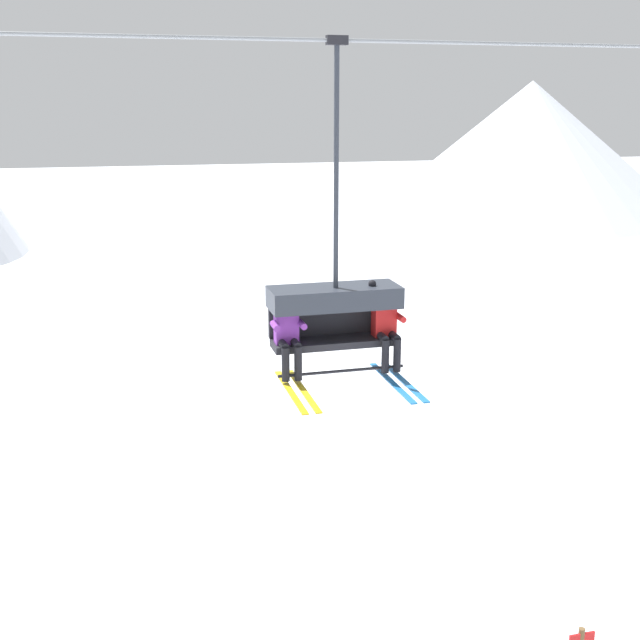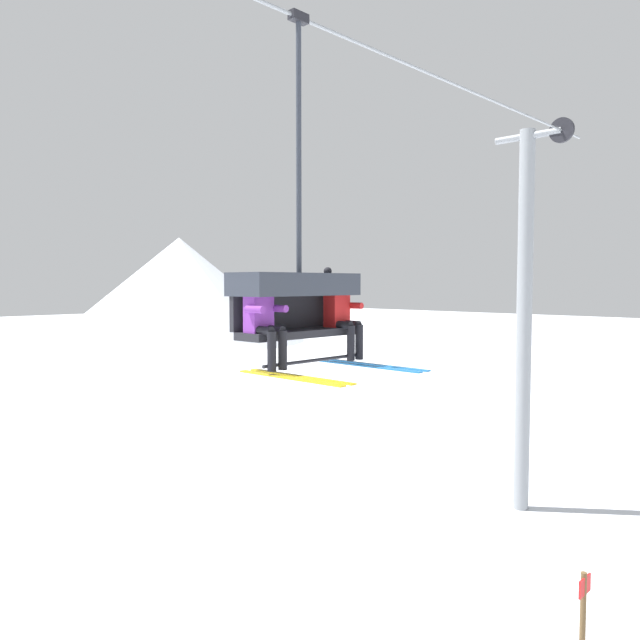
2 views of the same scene
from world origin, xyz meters
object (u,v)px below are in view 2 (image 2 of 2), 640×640
(lift_tower_far, at_px, (525,313))
(skier_purple, at_px, (265,320))
(trail_sign, at_px, (583,623))
(chairlift_chair, at_px, (295,290))
(skier_red, at_px, (343,314))

(lift_tower_far, distance_m, skier_purple, 9.01)
(skier_purple, relative_size, trail_sign, 1.06)
(chairlift_chair, xyz_separation_m, trail_sign, (2.48, -2.94, -4.44))
(chairlift_chair, height_order, skier_red, chairlift_chair)
(skier_purple, distance_m, trail_sign, 5.85)
(chairlift_chair, distance_m, skier_red, 0.82)
(chairlift_chair, distance_m, trail_sign, 5.87)
(trail_sign, bearing_deg, lift_tower_far, 32.38)
(skier_red, xyz_separation_m, trail_sign, (1.76, -2.73, -4.10))
(lift_tower_far, xyz_separation_m, skier_red, (-7.52, -0.92, 0.27))
(lift_tower_far, height_order, chairlift_chair, lift_tower_far)
(skier_purple, height_order, skier_red, skier_red)
(skier_red, height_order, trail_sign, skier_red)
(skier_red, bearing_deg, skier_purple, -179.73)
(trail_sign, bearing_deg, skier_purple, 139.60)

